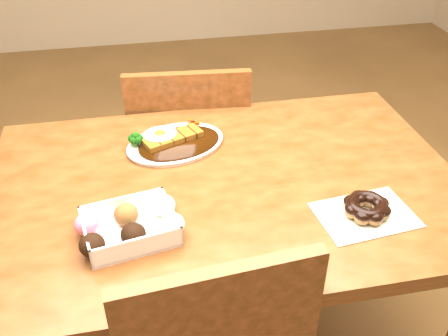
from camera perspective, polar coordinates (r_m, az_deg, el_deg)
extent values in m
cube|color=#44270D|center=(1.28, 0.21, -2.21)|extent=(1.20, 0.80, 0.04)
cylinder|color=#44270D|center=(1.80, -19.33, -7.19)|extent=(0.06, 0.06, 0.71)
cylinder|color=#44270D|center=(1.92, 14.17, -3.15)|extent=(0.06, 0.06, 0.71)
cube|color=#44270D|center=(1.94, -3.98, 1.18)|extent=(0.46, 0.46, 0.04)
cylinder|color=#44270D|center=(2.21, 0.44, -0.97)|extent=(0.04, 0.04, 0.41)
cylinder|color=#44270D|center=(2.21, -8.36, -1.50)|extent=(0.04, 0.04, 0.41)
cylinder|color=#44270D|center=(1.95, 1.55, -6.81)|extent=(0.04, 0.04, 0.41)
cylinder|color=#44270D|center=(1.95, -8.51, -7.43)|extent=(0.04, 0.04, 0.41)
cube|color=#44270D|center=(1.65, -3.99, 4.45)|extent=(0.40, 0.07, 0.40)
ellipsoid|color=white|center=(1.41, -5.55, 2.75)|extent=(0.32, 0.27, 0.01)
ellipsoid|color=black|center=(1.40, -5.13, 2.83)|extent=(0.27, 0.23, 0.01)
cube|color=#6B380C|center=(1.41, -5.85, 3.40)|extent=(0.18, 0.12, 0.02)
ellipsoid|color=white|center=(1.41, -7.31, 3.87)|extent=(0.12, 0.11, 0.01)
ellipsoid|color=#FFB214|center=(1.41, -7.31, 3.90)|extent=(0.03, 0.03, 0.02)
cube|color=white|center=(1.12, -10.71, -6.53)|extent=(0.22, 0.19, 0.05)
ellipsoid|color=black|center=(1.08, -14.84, -8.51)|extent=(0.05, 0.05, 0.05)
ellipsoid|color=black|center=(1.09, -10.32, -7.48)|extent=(0.05, 0.05, 0.05)
ellipsoid|color=beige|center=(1.10, -5.90, -6.42)|extent=(0.05, 0.05, 0.05)
ellipsoid|color=pink|center=(1.13, -15.42, -6.22)|extent=(0.05, 0.05, 0.05)
ellipsoid|color=brown|center=(1.14, -11.13, -5.26)|extent=(0.05, 0.05, 0.05)
ellipsoid|color=beige|center=(1.15, -6.91, -4.28)|extent=(0.05, 0.05, 0.05)
cube|color=silver|center=(1.21, 15.82, -5.17)|extent=(0.24, 0.18, 0.00)
torus|color=olive|center=(1.20, 15.96, -4.46)|extent=(0.12, 0.12, 0.04)
torus|color=black|center=(1.19, 16.04, -4.09)|extent=(0.11, 0.11, 0.02)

